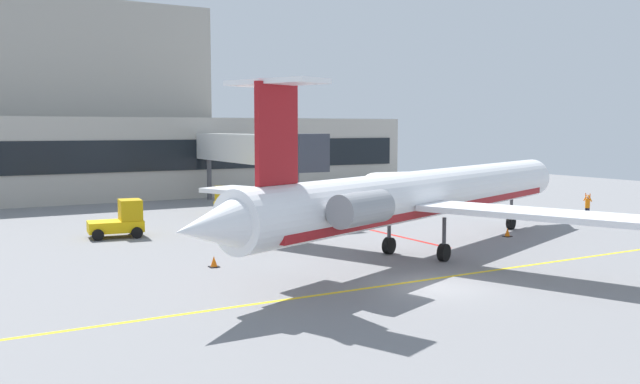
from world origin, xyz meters
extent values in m
cube|color=slate|center=(0.00, 0.00, -0.05)|extent=(120.00, 120.00, 0.10)
cube|color=yellow|center=(0.00, 1.33, 0.00)|extent=(108.00, 0.24, 0.01)
cube|color=red|center=(6.83, 10.95, 0.00)|extent=(0.30, 8.00, 0.01)
cube|color=#ADA89E|center=(-1.63, 47.96, 3.86)|extent=(58.37, 15.91, 7.72)
cube|color=#9F9A91|center=(-7.66, 51.93, 13.45)|extent=(31.08, 11.14, 11.45)
cube|color=black|center=(-1.63, 39.95, 4.19)|extent=(56.04, 0.12, 2.87)
cube|color=silver|center=(4.52, 30.12, 5.03)|extent=(1.40, 19.76, 2.40)
cube|color=#2D333D|center=(4.52, 19.34, 5.03)|extent=(2.40, 2.00, 2.64)
cylinder|color=#4C4C51|center=(4.52, 38.50, 1.91)|extent=(0.44, 0.44, 3.83)
cylinder|color=#4C4C51|center=(4.52, 21.04, 1.91)|extent=(0.44, 0.44, 3.83)
cylinder|color=white|center=(4.79, 6.31, 3.28)|extent=(28.19, 13.35, 2.52)
cube|color=maroon|center=(4.79, 6.31, 2.58)|extent=(25.37, 12.01, 0.45)
cone|color=white|center=(19.23, 12.15, 3.28)|extent=(3.50, 3.33, 2.47)
cone|color=white|center=(-9.88, 0.38, 3.28)|extent=(3.84, 3.22, 2.14)
cube|color=white|center=(-0.19, 12.60, 2.90)|extent=(7.55, 13.03, 0.28)
cube|color=white|center=(5.58, -1.67, 2.90)|extent=(7.55, 13.03, 0.28)
cylinder|color=gray|center=(-4.67, 4.63, 3.46)|extent=(3.33, 2.42, 1.39)
cylinder|color=gray|center=(-3.18, 0.95, 3.46)|extent=(3.33, 2.42, 1.39)
cube|color=maroon|center=(-6.65, 1.69, 6.53)|extent=(2.19, 1.07, 3.98)
cube|color=white|center=(-6.65, 1.69, 8.52)|extent=(3.15, 4.40, 0.20)
cylinder|color=#3F3F44|center=(15.14, 10.50, 1.46)|extent=(0.20, 0.20, 1.56)
cylinder|color=black|center=(15.14, 10.50, 0.45)|extent=(0.97, 0.66, 0.90)
cylinder|color=#3F3F44|center=(2.81, 7.28, 1.46)|extent=(0.20, 0.20, 1.56)
cylinder|color=black|center=(2.81, 7.28, 0.45)|extent=(0.97, 0.66, 0.90)
cylinder|color=#3F3F44|center=(4.04, 4.24, 1.46)|extent=(0.20, 0.20, 1.56)
cylinder|color=black|center=(4.04, 4.24, 0.45)|extent=(0.97, 0.66, 0.90)
cube|color=#E5B20C|center=(-8.56, 20.32, 0.69)|extent=(3.47, 2.26, 0.68)
cube|color=#C3970A|center=(-7.65, 20.21, 1.67)|extent=(1.50, 1.85, 1.28)
cylinder|color=black|center=(-7.31, 21.13, 0.35)|extent=(0.73, 0.36, 0.70)
cylinder|color=black|center=(-7.54, 19.24, 0.35)|extent=(0.73, 0.36, 0.70)
cylinder|color=black|center=(-9.59, 21.39, 0.35)|extent=(0.73, 0.36, 0.70)
cylinder|color=black|center=(-9.81, 19.51, 0.35)|extent=(0.73, 0.36, 0.70)
cube|color=#E5B20C|center=(1.77, 26.49, 0.65)|extent=(1.63, 3.61, 0.61)
cube|color=#C3970A|center=(1.77, 27.50, 1.57)|extent=(1.47, 1.45, 1.23)
cylinder|color=black|center=(0.96, 27.76, 0.35)|extent=(0.28, 0.70, 0.70)
cylinder|color=black|center=(2.59, 27.76, 0.35)|extent=(0.28, 0.70, 0.70)
cylinder|color=black|center=(0.96, 25.23, 0.35)|extent=(0.28, 0.70, 0.70)
cylinder|color=black|center=(2.59, 25.23, 0.35)|extent=(0.28, 0.70, 0.70)
cylinder|color=white|center=(18.49, 27.06, 1.58)|extent=(5.88, 3.34, 2.46)
sphere|color=white|center=(21.23, 26.61, 1.58)|extent=(2.41, 2.41, 2.41)
sphere|color=white|center=(15.76, 27.51, 1.58)|extent=(2.41, 2.41, 2.41)
cube|color=#59595B|center=(16.83, 27.06, 0.17)|extent=(0.60, 2.22, 0.35)
cube|color=#59595B|center=(20.16, 27.06, 0.17)|extent=(0.60, 2.22, 0.35)
cylinder|color=#191E33|center=(23.87, 11.30, 0.41)|extent=(0.18, 0.18, 0.82)
cylinder|color=#191E33|center=(23.90, 11.50, 0.41)|extent=(0.18, 0.18, 0.82)
cylinder|color=orange|center=(23.89, 11.40, 1.16)|extent=(0.34, 0.34, 0.69)
sphere|color=tan|center=(23.89, 11.40, 1.63)|extent=(0.24, 0.24, 0.24)
cylinder|color=orange|center=(23.86, 11.18, 1.56)|extent=(0.14, 0.40, 0.50)
cylinder|color=#F2590C|center=(23.86, 11.18, 1.78)|extent=(0.06, 0.06, 0.28)
cylinder|color=orange|center=(23.91, 11.62, 1.56)|extent=(0.14, 0.40, 0.50)
cylinder|color=#F2590C|center=(23.91, 11.62, 1.78)|extent=(0.06, 0.06, 0.28)
cone|color=orange|center=(-6.62, 8.69, 0.28)|extent=(0.36, 0.36, 0.55)
cube|color=black|center=(-6.62, 8.69, 0.02)|extent=(0.47, 0.47, 0.04)
cone|color=orange|center=(0.71, 14.08, 0.28)|extent=(0.36, 0.36, 0.55)
cube|color=black|center=(0.71, 14.08, 0.02)|extent=(0.47, 0.47, 0.04)
cone|color=orange|center=(6.41, 15.24, 0.28)|extent=(0.36, 0.36, 0.55)
cube|color=black|center=(6.41, 15.24, 0.02)|extent=(0.47, 0.47, 0.04)
cone|color=orange|center=(12.62, 8.32, 0.28)|extent=(0.36, 0.36, 0.55)
cube|color=black|center=(12.62, 8.32, 0.02)|extent=(0.47, 0.47, 0.04)
camera|label=1|loc=(-18.52, -22.19, 6.78)|focal=38.30mm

